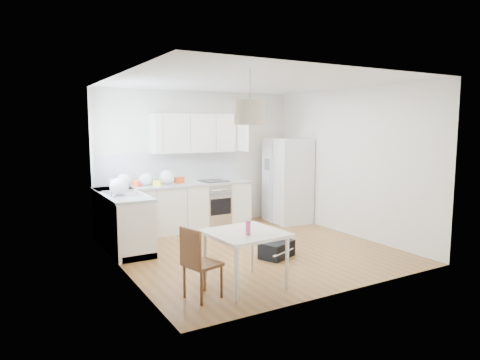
{
  "coord_description": "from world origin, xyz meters",
  "views": [
    {
      "loc": [
        -3.57,
        -5.82,
        2.02
      ],
      "look_at": [
        0.0,
        0.4,
        1.11
      ],
      "focal_mm": 32.0,
      "sensor_mm": 36.0,
      "label": 1
    }
  ],
  "objects_px": {
    "dining_chair": "(203,262)",
    "dining_table": "(245,238)",
    "refrigerator": "(288,181)",
    "gym_bag": "(277,249)"
  },
  "relations": [
    {
      "from": "dining_table",
      "to": "dining_chair",
      "type": "height_order",
      "value": "dining_chair"
    },
    {
      "from": "dining_table",
      "to": "gym_bag",
      "type": "relative_size",
      "value": 1.75
    },
    {
      "from": "refrigerator",
      "to": "gym_bag",
      "type": "relative_size",
      "value": 3.27
    },
    {
      "from": "dining_chair",
      "to": "gym_bag",
      "type": "distance_m",
      "value": 1.89
    },
    {
      "from": "refrigerator",
      "to": "dining_chair",
      "type": "xyz_separation_m",
      "value": [
        -3.28,
        -2.8,
        -0.45
      ]
    },
    {
      "from": "dining_chair",
      "to": "dining_table",
      "type": "bearing_deg",
      "value": -7.58
    },
    {
      "from": "gym_bag",
      "to": "refrigerator",
      "type": "bearing_deg",
      "value": 27.19
    },
    {
      "from": "refrigerator",
      "to": "dining_chair",
      "type": "bearing_deg",
      "value": -137.45
    },
    {
      "from": "refrigerator",
      "to": "gym_bag",
      "type": "xyz_separation_m",
      "value": [
        -1.62,
        -1.93,
        -0.76
      ]
    },
    {
      "from": "dining_table",
      "to": "dining_chair",
      "type": "xyz_separation_m",
      "value": [
        -0.63,
        -0.09,
        -0.2
      ]
    }
  ]
}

